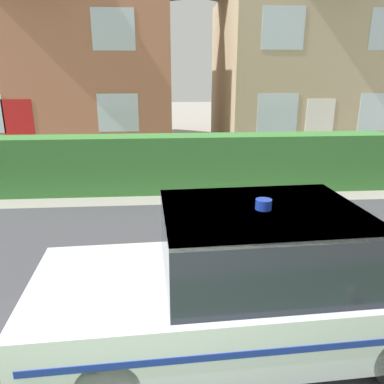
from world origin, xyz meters
TOP-DOWN VIEW (x-y plane):
  - road_strip at (0.00, 4.01)m, footprint 28.00×6.17m
  - garden_hedge at (1.16, 8.21)m, footprint 10.00×0.82m
  - police_car at (1.22, 2.42)m, footprint 4.53×1.99m
  - house_left at (-3.45, 14.92)m, footprint 8.67×5.72m
  - house_right at (6.10, 14.83)m, footprint 6.89×6.68m

SIDE VIEW (x-z plane):
  - road_strip at x=0.00m, z-range 0.00..0.01m
  - garden_hedge at x=1.16m, z-range 0.00..1.45m
  - police_car at x=1.22m, z-range -0.11..1.57m
  - house_right at x=6.10m, z-range 0.07..7.91m
  - house_left at x=-3.45m, z-range 0.08..8.12m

